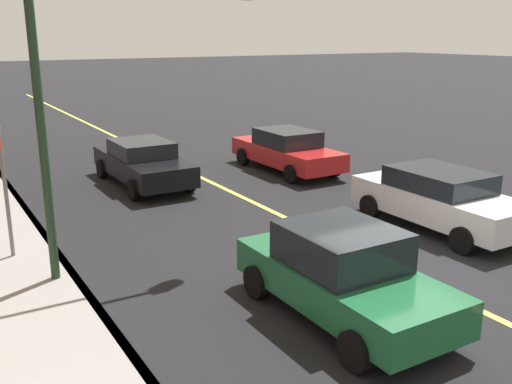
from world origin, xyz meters
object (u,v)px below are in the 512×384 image
at_px(car_red, 287,150).
at_px(street_sign_post, 4,177).
at_px(car_white, 439,198).
at_px(traffic_light_mast, 126,43).
at_px(car_green, 343,273).
at_px(car_black, 143,162).

distance_m(car_red, street_sign_post, 10.27).
height_order(car_white, car_red, car_white).
bearing_deg(traffic_light_mast, street_sign_post, 52.98).
distance_m(car_green, traffic_light_mast, 5.62).
distance_m(car_white, car_green, 5.42).
height_order(car_green, street_sign_post, street_sign_post).
height_order(car_green, car_black, car_green).
height_order(car_red, traffic_light_mast, traffic_light_mast).
distance_m(car_green, car_black, 9.99).
relative_size(car_white, street_sign_post, 1.44).
bearing_deg(street_sign_post, car_green, -140.82).
bearing_deg(traffic_light_mast, car_red, -52.64).
bearing_deg(car_green, car_red, -28.84).
bearing_deg(car_black, car_green, 178.70).
bearing_deg(car_white, car_black, 31.36).
distance_m(car_black, street_sign_post, 6.62).
distance_m(car_red, car_black, 4.93).
height_order(car_white, car_black, car_white).
distance_m(car_white, traffic_light_mast, 8.06).
bearing_deg(car_green, car_black, -1.30).
relative_size(car_black, street_sign_post, 1.51).
relative_size(car_black, traffic_light_mast, 0.73).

